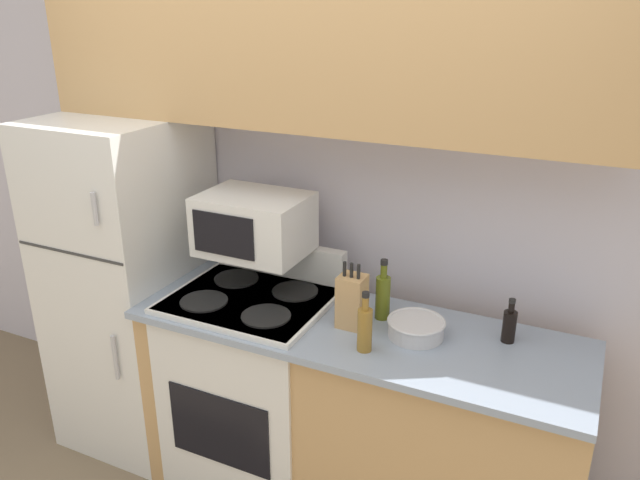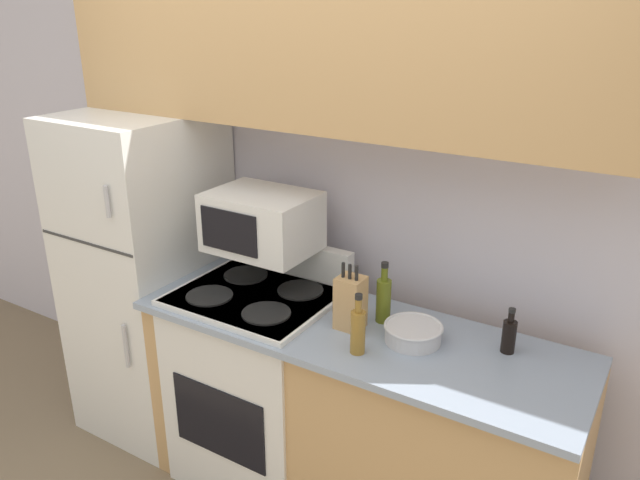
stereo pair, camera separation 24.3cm
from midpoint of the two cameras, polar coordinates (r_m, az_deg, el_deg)
wall_back at (r=2.89m, az=4.53°, el=3.32°), size 8.00×0.05×2.55m
lower_cabinets at (r=2.79m, az=5.64°, el=-16.23°), size 1.84×0.62×0.93m
refrigerator at (r=3.28m, az=-13.33°, el=-3.28°), size 0.62×0.72×1.66m
upper_cabinets at (r=2.58m, az=2.88°, el=18.47°), size 2.46×0.35×0.75m
stove at (r=2.97m, az=-3.17°, el=-12.95°), size 0.68×0.60×1.11m
microwave at (r=2.73m, az=-2.81°, el=1.64°), size 0.46×0.35×0.26m
knife_block at (r=2.48m, az=5.62°, el=-5.76°), size 0.10×0.10×0.28m
bowl at (r=2.45m, az=11.38°, el=-8.37°), size 0.23×0.23×0.07m
bottle_soy_sauce at (r=2.46m, az=19.67°, el=-8.26°), size 0.05×0.05×0.18m
bottle_vinegar at (r=2.32m, az=6.52°, el=-8.25°), size 0.06×0.06×0.24m
bottle_olive_oil at (r=2.54m, az=8.57°, el=-5.37°), size 0.06×0.06×0.26m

